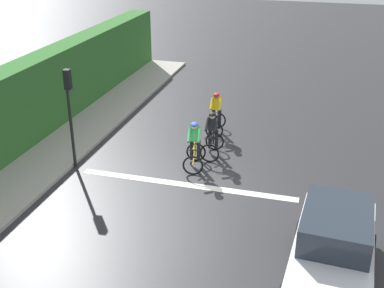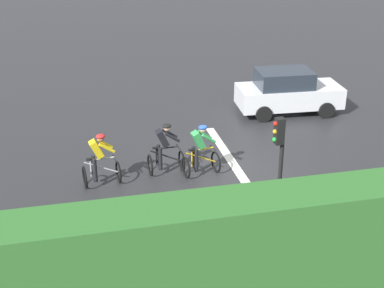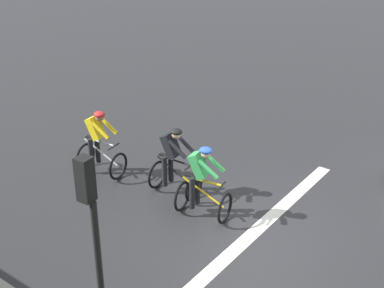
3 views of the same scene
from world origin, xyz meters
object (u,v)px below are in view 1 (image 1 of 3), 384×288
object	(u,v)px
cyclist_lead	(216,114)
cyclist_mid	(195,146)
cyclist_second	(213,135)
car_white	(333,250)
traffic_light_near_crossing	(70,104)

from	to	relation	value
cyclist_lead	cyclist_mid	bearing A→B (deg)	-90.35
cyclist_second	cyclist_mid	distance (m)	1.10
car_white	traffic_light_near_crossing	size ratio (longest dim) A/B	1.26
cyclist_mid	car_white	bearing A→B (deg)	-46.28
cyclist_lead	cyclist_mid	world-z (taller)	same
cyclist_second	traffic_light_near_crossing	world-z (taller)	traffic_light_near_crossing
cyclist_second	traffic_light_near_crossing	distance (m)	4.92
traffic_light_near_crossing	cyclist_second	bearing A→B (deg)	25.26
cyclist_lead	cyclist_mid	size ratio (longest dim) A/B	1.00
cyclist_mid	traffic_light_near_crossing	world-z (taller)	traffic_light_near_crossing
cyclist_mid	car_white	world-z (taller)	car_white
cyclist_lead	cyclist_second	xyz separation A→B (m)	(0.34, -2.03, 0.00)
cyclist_mid	cyclist_lead	bearing A→B (deg)	89.65
cyclist_lead	cyclist_mid	xyz separation A→B (m)	(-0.02, -3.07, 0.00)
cyclist_lead	cyclist_second	world-z (taller)	same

